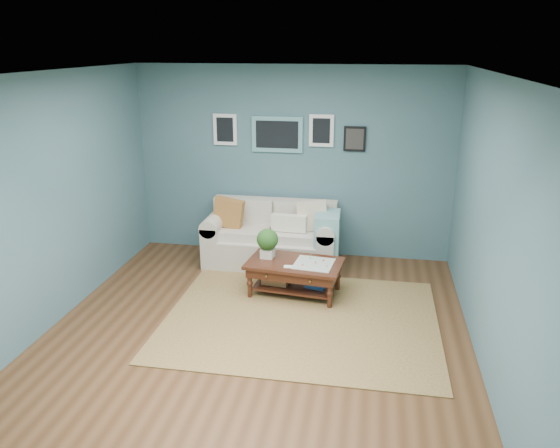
# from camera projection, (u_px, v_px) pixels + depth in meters

# --- Properties ---
(room_shell) EXTENTS (5.00, 5.02, 2.70)m
(room_shell) POSITION_uv_depth(u_px,v_px,m) (255.00, 212.00, 5.46)
(room_shell) COLOR brown
(room_shell) RESTS_ON ground
(area_rug) EXTENTS (3.03, 2.43, 0.01)m
(area_rug) POSITION_uv_depth(u_px,v_px,m) (301.00, 319.00, 6.16)
(area_rug) COLOR brown
(area_rug) RESTS_ON ground
(loveseat) EXTENTS (1.86, 0.85, 0.96)m
(loveseat) POSITION_uv_depth(u_px,v_px,m) (277.00, 237.00, 7.62)
(loveseat) COLOR beige
(loveseat) RESTS_ON ground
(coffee_table) EXTENTS (1.21, 0.79, 0.80)m
(coffee_table) POSITION_uv_depth(u_px,v_px,m) (290.00, 267.00, 6.70)
(coffee_table) COLOR #34170E
(coffee_table) RESTS_ON ground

